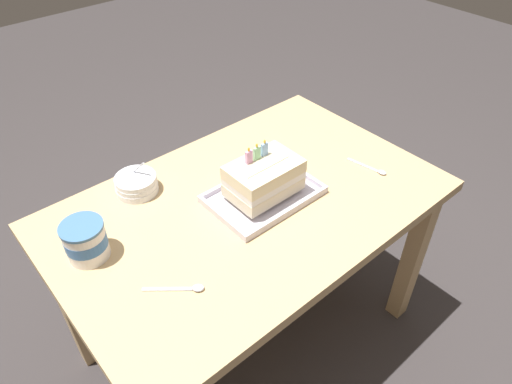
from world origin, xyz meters
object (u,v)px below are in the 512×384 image
Objects in this scene: serving_spoon_near_tray at (375,170)px; serving_spoon_by_bowls at (189,288)px; foil_tray at (263,195)px; bowl_stack at (136,184)px; ice_cream_tub at (85,241)px; birthday_cake at (264,178)px.

serving_spoon_by_bowls is at bearing -179.93° from serving_spoon_near_tray.
foil_tray is 2.32× the size of serving_spoon_near_tray.
bowl_stack reaches higher than serving_spoon_near_tray.
foil_tray is 0.39m from serving_spoon_near_tray.
serving_spoon_by_bowls is (0.13, -0.27, -0.05)m from ice_cream_tub.
ice_cream_tub is at bearing 116.60° from serving_spoon_by_bowls.
serving_spoon_near_tray is at bearing 0.07° from serving_spoon_by_bowls.
birthday_cake is 1.49× the size of serving_spoon_near_tray.
bowl_stack is 0.77m from serving_spoon_near_tray.
ice_cream_tub is 0.30m from serving_spoon_by_bowls.
serving_spoon_by_bowls is at bearing -63.40° from ice_cream_tub.
foil_tray is 0.39m from bowl_stack.
bowl_stack is at bearing 146.87° from serving_spoon_near_tray.
birthday_cake is 1.89× the size of ice_cream_tub.
foil_tray is at bearing -90.00° from birthday_cake.
serving_spoon_near_tray is 1.11× the size of serving_spoon_by_bowls.
bowl_stack reaches higher than foil_tray.
birthday_cake reaches higher than serving_spoon_near_tray.
serving_spoon_by_bowls reaches higher than serving_spoon_near_tray.
serving_spoon_near_tray is at bearing -16.99° from ice_cream_tub.
ice_cream_tub is 0.88× the size of serving_spoon_by_bowls.
birthday_cake is at bearing 20.74° from serving_spoon_by_bowls.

